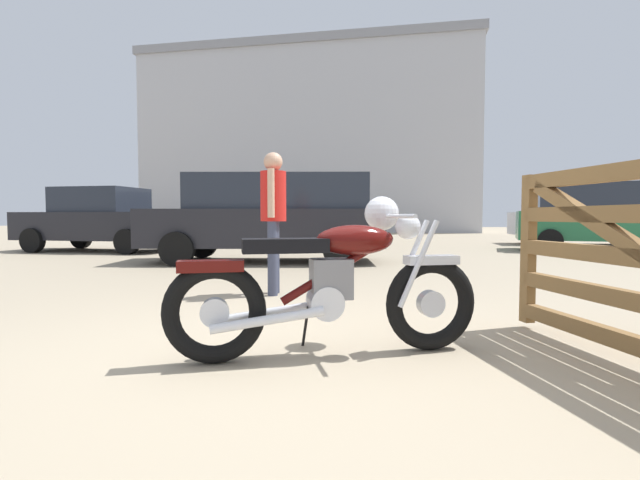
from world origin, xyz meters
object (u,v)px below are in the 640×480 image
Objects in this scene: bystander at (273,208)px; blue_hatchback_right at (595,217)px; red_hatchback_near at (295,216)px; dark_sedan_left at (102,220)px; vintage_motorcycle at (335,281)px; white_estate_far at (214,217)px; pale_sedan_back at (270,215)px; silver_sedan_mid at (594,216)px.

blue_hatchback_right is (6.21, 8.09, -0.10)m from bystander.
bystander is 0.34× the size of red_hatchback_near.
blue_hatchback_right reaches higher than dark_sedan_left.
vintage_motorcycle is 17.59m from white_estate_far.
pale_sedan_back is at bearing 160.93° from dark_sedan_left.
bystander is 15.13m from white_estate_far.
dark_sedan_left is 0.85× the size of red_hatchback_near.
vintage_motorcycle is 0.39× the size of red_hatchback_near.
dark_sedan_left is 0.89× the size of silver_sedan_mid.
white_estate_far is 0.87× the size of silver_sedan_mid.
white_estate_far is at bearing -86.70° from dark_sedan_left.
silver_sedan_mid is at bearing 80.34° from blue_hatchback_right.
blue_hatchback_right is 0.99× the size of white_estate_far.
blue_hatchback_right is at bearing 69.49° from silver_sedan_mid.
pale_sedan_back is 1.20× the size of white_estate_far.
blue_hatchback_right reaches higher than bystander.
bystander is at bearing 55.16° from silver_sedan_mid.
dark_sedan_left is 0.85× the size of pale_sedan_back.
white_estate_far is at bearing 166.83° from blue_hatchback_right.
dark_sedan_left is 1.02× the size of white_estate_far.
pale_sedan_back is 1.21× the size of blue_hatchback_right.
red_hatchback_near reaches higher than dark_sedan_left.
white_estate_far is at bearing -10.78° from silver_sedan_mid.
vintage_motorcycle is 0.48× the size of blue_hatchback_right.
vintage_motorcycle is at bearing -107.45° from blue_hatchback_right.
red_hatchback_near is at bearing 179.68° from blue_hatchback_right.
dark_sedan_left is at bearing 20.25° from silver_sedan_mid.
silver_sedan_mid reaches higher than vintage_motorcycle.
silver_sedan_mid is at bearing -149.90° from pale_sedan_back.
white_estate_far reaches higher than dark_sedan_left.
red_hatchback_near is at bearing 150.78° from white_estate_far.
pale_sedan_back is at bearing -140.87° from blue_hatchback_right.
white_estate_far is (-13.16, 5.35, 0.00)m from blue_hatchback_right.
bystander is 0.40× the size of white_estate_far.
blue_hatchback_right reaches higher than vintage_motorcycle.
red_hatchback_near reaches higher than vintage_motorcycle.
pale_sedan_back is (5.27, -1.85, 0.10)m from dark_sedan_left.
red_hatchback_near is at bearing -86.48° from bystander.
silver_sedan_mid is (7.27, 11.22, -0.08)m from bystander.
white_estate_far is at bearing -50.68° from red_hatchback_near.
red_hatchback_near reaches higher than bystander.
dark_sedan_left is (-6.53, 5.60, -0.18)m from bystander.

